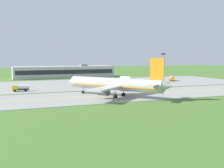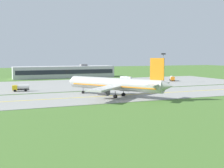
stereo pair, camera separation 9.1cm
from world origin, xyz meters
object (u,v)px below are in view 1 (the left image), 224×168
object	(u,v)px
service_truck_fuel	(114,83)
service_truck_catering	(172,78)
airplane_lead	(116,84)
service_truck_baggage	(126,78)
apron_light_mast	(163,64)
service_truck_pushback	(21,88)

from	to	relation	value
service_truck_fuel	service_truck_catering	distance (m)	37.91
airplane_lead	service_truck_baggage	world-z (taller)	airplane_lead
service_truck_baggage	service_truck_catering	size ratio (longest dim) A/B	0.94
airplane_lead	service_truck_catering	distance (m)	65.82
service_truck_baggage	apron_light_mast	size ratio (longest dim) A/B	0.40
service_truck_fuel	apron_light_mast	distance (m)	28.71
service_truck_baggage	service_truck_fuel	distance (m)	21.56
airplane_lead	service_truck_fuel	xyz separation A→B (m)	(13.37, 33.67, -2.95)
airplane_lead	service_truck_catering	world-z (taller)	airplane_lead
service_truck_pushback	apron_light_mast	xyz separation A→B (m)	(68.56, 10.71, 7.79)
service_truck_fuel	service_truck_pushback	distance (m)	41.93
service_truck_baggage	service_truck_fuel	xyz separation A→B (m)	(-13.49, -16.81, -0.35)
service_truck_pushback	apron_light_mast	distance (m)	69.83
service_truck_fuel	service_truck_catering	xyz separation A→B (m)	(36.89, 8.75, 0.35)
airplane_lead	service_truck_pushback	distance (m)	37.96
service_truck_pushback	service_truck_fuel	bearing A→B (deg)	10.93
service_truck_pushback	service_truck_baggage	bearing A→B (deg)	24.37
service_truck_catering	apron_light_mast	distance (m)	13.66
service_truck_catering	service_truck_pushback	world-z (taller)	same
airplane_lead	service_truck_catering	bearing A→B (deg)	40.16
service_truck_fuel	service_truck_pushback	xyz separation A→B (m)	(-41.17, -7.95, 0.35)
airplane_lead	service_truck_fuel	distance (m)	36.35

